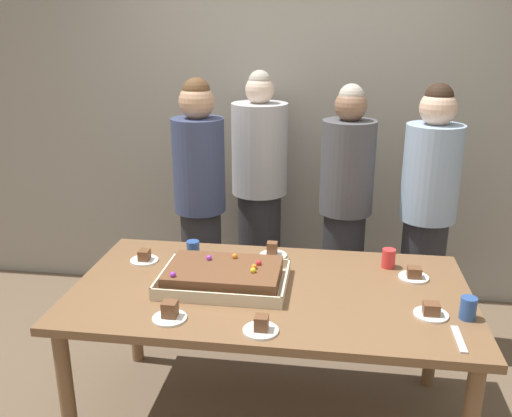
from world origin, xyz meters
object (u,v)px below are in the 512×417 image
person_striped_tie_right (259,192)px  plated_slice_center_front (144,258)px  drink_cup_middle (193,250)px  sheet_cake (224,276)px  drink_cup_far_end (389,258)px  plated_slice_center_back (414,275)px  party_table (270,302)px  person_left_edge_reaching (427,217)px  drink_cup_nearest (468,308)px  plated_slice_near_left (261,327)px  cake_server_utensil (459,339)px  person_serving_front (200,205)px  plated_slice_far_right (170,313)px  person_green_shirt_behind (345,212)px  plated_slice_near_right (431,312)px  plated_slice_far_left (273,252)px

person_striped_tie_right → plated_slice_center_front: bearing=-24.9°
drink_cup_middle → person_striped_tie_right: person_striped_tie_right is taller
sheet_cake → drink_cup_far_end: size_ratio=6.13×
plated_slice_center_back → party_table: bearing=-164.0°
person_striped_tie_right → person_left_edge_reaching: bearing=70.8°
party_table → sheet_cake: size_ratio=3.11×
drink_cup_middle → drink_cup_nearest: bearing=-19.2°
sheet_cake → plated_slice_center_back: 0.95m
plated_slice_near_left → plated_slice_center_back: (0.69, 0.61, -0.00)m
person_left_edge_reaching → cake_server_utensil: bearing=49.1°
drink_cup_far_end → person_serving_front: person_serving_front is taller
drink_cup_far_end → person_left_edge_reaching: size_ratio=0.06×
plated_slice_center_front → drink_cup_far_end: 1.30m
plated_slice_near_left → person_serving_front: size_ratio=0.09×
plated_slice_near_left → person_serving_front: person_serving_front is taller
plated_slice_far_right → person_green_shirt_behind: (0.76, 1.29, 0.06)m
plated_slice_near_left → person_green_shirt_behind: 1.39m
party_table → drink_cup_nearest: 0.90m
plated_slice_center_back → drink_cup_far_end: (-0.12, 0.12, 0.03)m
plated_slice_near_right → person_serving_front: bearing=140.9°
plated_slice_center_front → plated_slice_near_left: bearing=-40.9°
plated_slice_far_right → person_left_edge_reaching: 1.75m
party_table → drink_cup_far_end: 0.68m
sheet_cake → person_left_edge_reaching: person_left_edge_reaching is taller
plated_slice_far_left → plated_slice_center_front: (-0.67, -0.17, -0.00)m
plated_slice_center_front → drink_cup_far_end: (1.29, 0.11, 0.03)m
sheet_cake → drink_cup_far_end: sheet_cake is taller
person_serving_front → plated_slice_near_right: bearing=30.3°
person_green_shirt_behind → person_striped_tie_right: (-0.59, 0.31, 0.01)m
plated_slice_near_left → plated_slice_center_front: (-0.72, 0.62, -0.00)m
person_striped_tie_right → person_left_edge_reaching: 1.14m
plated_slice_center_front → person_green_shirt_behind: size_ratio=0.09×
plated_slice_center_front → person_striped_tie_right: bearing=64.9°
plated_slice_center_front → person_left_edge_reaching: (1.56, 0.65, 0.08)m
drink_cup_nearest → person_striped_tie_right: bearing=127.8°
plated_slice_near_left → person_left_edge_reaching: 1.53m
sheet_cake → plated_slice_far_left: sheet_cake is taller
cake_server_utensil → person_green_shirt_behind: 1.37m
plated_slice_near_left → person_green_shirt_behind: size_ratio=0.09×
party_table → person_left_edge_reaching: bearing=45.5°
sheet_cake → person_left_edge_reaching: (1.08, 0.87, 0.06)m
plated_slice_center_back → person_serving_front: (-1.26, 0.67, 0.09)m
person_serving_front → person_striped_tie_right: size_ratio=0.99×
plated_slice_far_left → person_left_edge_reaching: (0.88, 0.48, 0.08)m
plated_slice_center_back → person_green_shirt_behind: size_ratio=0.09×
plated_slice_far_right → drink_cup_middle: (-0.06, 0.65, 0.02)m
plated_slice_near_right → cake_server_utensil: size_ratio=0.75×
plated_slice_far_left → plated_slice_far_right: 0.83m
drink_cup_middle → cake_server_utensil: size_ratio=0.50×
plated_slice_near_left → sheet_cake: bearing=120.3°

